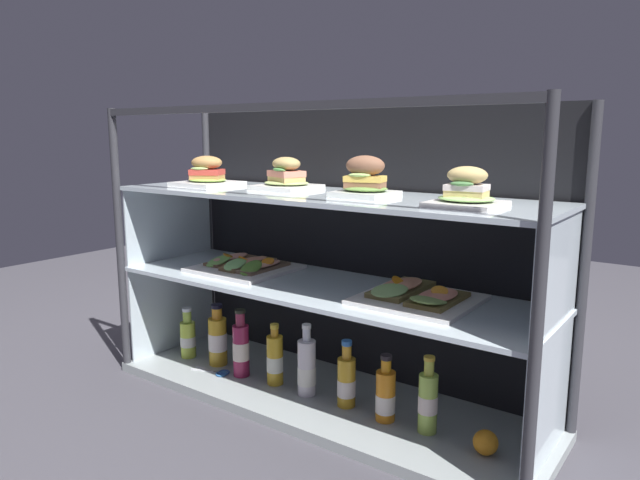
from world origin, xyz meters
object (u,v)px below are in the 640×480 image
Objects in this scene: plated_roll_sandwich_far_right at (466,192)px; juice_bottle_back_center at (428,401)px; juice_bottle_front_middle at (346,381)px; plated_roll_sandwich_center at (207,175)px; orange_fruit_beside_bottles at (486,442)px; juice_bottle_near_post at (386,396)px; plated_roll_sandwich_near_right_corner at (365,181)px; plated_roll_sandwich_right_of_center at (286,177)px; open_sandwich_tray_right_of_center at (244,265)px; open_sandwich_tray_far_left at (416,295)px; juice_bottle_front_right_end at (188,338)px; juice_bottle_back_left at (307,368)px; juice_bottle_tucked_behind at (241,348)px; kitchen_scissors at (219,372)px; juice_bottle_front_fourth at (275,360)px; juice_bottle_front_left_end at (218,339)px.

plated_roll_sandwich_far_right reaches higher than juice_bottle_back_center.
juice_bottle_front_middle is at bearing -179.92° from juice_bottle_back_center.
plated_roll_sandwich_center is at bearing 178.17° from juice_bottle_front_middle.
plated_roll_sandwich_center is 1.32m from orange_fruit_beside_bottles.
juice_bottle_back_center is at bearing 4.39° from juice_bottle_near_post.
plated_roll_sandwich_center is 0.91m from juice_bottle_front_middle.
plated_roll_sandwich_near_right_corner reaches higher than orange_fruit_beside_bottles.
plated_roll_sandwich_right_of_center is 0.91× the size of juice_bottle_near_post.
open_sandwich_tray_far_left reaches higher than open_sandwich_tray_right_of_center.
plated_roll_sandwich_near_right_corner is 0.50× the size of open_sandwich_tray_far_left.
orange_fruit_beside_bottles is at bearing -14.17° from open_sandwich_tray_far_left.
plated_roll_sandwich_near_right_corner is at bearing -176.05° from open_sandwich_tray_far_left.
juice_bottle_back_left is (0.59, 0.01, 0.02)m from juice_bottle_front_right_end.
juice_bottle_back_center reaches higher than juice_bottle_front_right_end.
plated_roll_sandwich_near_right_corner is at bearing 171.82° from plated_roll_sandwich_far_right.
juice_bottle_tucked_behind is at bearing -179.63° from orange_fruit_beside_bottles.
plated_roll_sandwich_right_of_center reaches higher than juice_bottle_front_right_end.
juice_bottle_front_middle is 1.41× the size of kitchen_scissors.
plated_roll_sandwich_right_of_center reaches higher than juice_bottle_back_left.
juice_bottle_front_middle is (-0.39, 0.02, -0.65)m from plated_roll_sandwich_far_right.
juice_bottle_front_right_end is 1.04m from juice_bottle_back_center.
plated_roll_sandwich_right_of_center reaches higher than juice_bottle_near_post.
open_sandwich_tray_far_left is at bearing 12.25° from juice_bottle_front_middle.
plated_roll_sandwich_far_right reaches higher than juice_bottle_near_post.
juice_bottle_front_right_end is (-0.10, -0.04, -0.65)m from plated_roll_sandwich_center.
open_sandwich_tray_far_left is 0.61m from juice_bottle_front_fourth.
open_sandwich_tray_right_of_center is 1.68× the size of juice_bottle_front_right_end.
orange_fruit_beside_bottles is at bearing -0.97° from juice_bottle_back_left.
juice_bottle_front_left_end is at bearing -176.93° from plated_roll_sandwich_near_right_corner.
juice_bottle_tucked_behind is 1.06× the size of juice_bottle_back_center.
juice_bottle_back_left is 1.05× the size of juice_bottle_back_center.
orange_fruit_beside_bottles is (1.13, -0.04, -0.70)m from plated_roll_sandwich_center.
kitchen_scissors is (-0.04, -0.11, -0.40)m from open_sandwich_tray_right_of_center.
juice_bottle_tucked_behind is at bearing -178.64° from juice_bottle_near_post.
juice_bottle_front_right_end is at bearing -178.85° from juice_bottle_front_middle.
plated_roll_sandwich_near_right_corner is 0.72× the size of juice_bottle_back_center.
juice_bottle_near_post is (0.64, -0.05, -0.32)m from open_sandwich_tray_right_of_center.
orange_fruit_beside_bottles is (0.93, 0.01, -0.07)m from juice_bottle_tucked_behind.
juice_bottle_back_left reaches higher than juice_bottle_front_left_end.
juice_bottle_near_post is at bearing -0.84° from juice_bottle_front_left_end.
open_sandwich_tray_far_left reaches higher than orange_fruit_beside_bottles.
plated_roll_sandwich_near_right_corner is 0.80× the size of juice_bottle_near_post.
plated_roll_sandwich_right_of_center is 0.79m from juice_bottle_front_right_end.
plated_roll_sandwich_right_of_center reaches higher than open_sandwich_tray_right_of_center.
plated_roll_sandwich_right_of_center is at bearing 33.49° from kitchen_scissors.
juice_bottle_front_left_end reaches higher than juice_bottle_back_center.
plated_roll_sandwich_right_of_center reaches higher than plated_roll_sandwich_far_right.
plated_roll_sandwich_near_right_corner reaches higher than open_sandwich_tray_far_left.
juice_bottle_front_middle is (0.45, 0.02, -0.02)m from juice_bottle_tucked_behind.
juice_bottle_back_center is at bearing 1.05° from juice_bottle_back_left.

